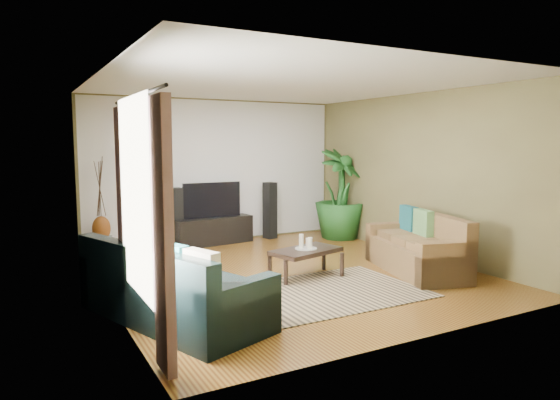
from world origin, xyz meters
TOP-DOWN VIEW (x-y plane):
  - floor at (0.00, 0.00)m, footprint 5.50×5.50m
  - ceiling at (0.00, 0.00)m, footprint 5.50×5.50m
  - wall_back at (0.00, 2.75)m, footprint 5.00×0.00m
  - wall_front at (0.00, -2.75)m, footprint 5.00×0.00m
  - wall_left at (-2.50, 0.00)m, footprint 0.00×5.50m
  - wall_right at (2.50, 0.00)m, footprint 0.00×5.50m
  - backwall_panel at (0.00, 2.74)m, footprint 4.90×0.00m
  - window_pane at (-2.48, -1.60)m, footprint 0.00×1.80m
  - curtain_near at (-2.43, -2.35)m, footprint 0.08×0.35m
  - curtain_far at (-2.43, -0.85)m, footprint 0.08×0.35m
  - curtain_rod at (-2.43, -1.60)m, footprint 0.03×1.90m
  - sofa_left at (-1.99, -1.08)m, footprint 1.66×2.43m
  - sofa_right at (1.70, -0.83)m, footprint 1.24×1.94m
  - area_rug at (-0.03, -1.06)m, footprint 2.40×1.70m
  - coffee_table at (0.13, -0.32)m, footprint 1.09×0.77m
  - candle_tray at (0.13, -0.32)m, footprint 0.31×0.31m
  - candle_tall at (0.07, -0.29)m, footprint 0.06×0.06m
  - candle_mid at (0.17, -0.36)m, footprint 0.06×0.06m
  - candle_short at (0.20, -0.26)m, footprint 0.06×0.06m
  - tv_stand at (-0.19, 2.50)m, footprint 1.55×0.63m
  - television at (-0.19, 2.50)m, footprint 1.11×0.06m
  - speaker_left at (-0.86, 2.50)m, footprint 0.20×0.22m
  - speaker_right at (1.02, 2.50)m, footprint 0.24×0.26m
  - potted_plant at (2.25, 1.84)m, footprint 1.26×1.26m
  - plant_pot at (2.25, 1.84)m, footprint 0.33×0.33m
  - pedestal at (-2.17, 2.41)m, footprint 0.38×0.38m
  - vase at (-2.17, 2.41)m, footprint 0.30×0.30m
  - side_table at (-1.91, 0.64)m, footprint 0.57×0.57m

SIDE VIEW (x-z plane):
  - floor at x=0.00m, z-range 0.00..0.00m
  - area_rug at x=-0.03m, z-range 0.00..0.01m
  - plant_pot at x=2.25m, z-range 0.00..0.25m
  - pedestal at x=-2.17m, z-range 0.00..0.32m
  - coffee_table at x=0.13m, z-range 0.00..0.40m
  - tv_stand at x=-0.19m, z-range 0.00..0.50m
  - side_table at x=-1.91m, z-range 0.00..0.51m
  - candle_tray at x=0.13m, z-range 0.40..0.42m
  - sofa_left at x=-1.99m, z-range 0.00..0.85m
  - sofa_right at x=1.70m, z-range 0.00..0.85m
  - vase at x=-2.17m, z-range 0.26..0.68m
  - candle_short at x=0.20m, z-range 0.42..0.54m
  - candle_mid at x=0.17m, z-range 0.42..0.57m
  - candle_tall at x=0.07m, z-range 0.42..0.62m
  - speaker_left at x=-0.86m, z-range 0.00..1.08m
  - speaker_right at x=1.02m, z-range 0.00..1.11m
  - television at x=-0.19m, z-range 0.50..1.16m
  - potted_plant at x=2.25m, z-range 0.00..1.77m
  - curtain_near at x=-2.43m, z-range 0.05..2.25m
  - curtain_far at x=-2.43m, z-range 0.05..2.25m
  - wall_left at x=-2.50m, z-range -1.40..4.10m
  - wall_right at x=2.50m, z-range -1.40..4.10m
  - wall_back at x=0.00m, z-range -1.15..3.85m
  - wall_front at x=0.00m, z-range -1.15..3.85m
  - backwall_panel at x=0.00m, z-range -1.10..3.80m
  - window_pane at x=-2.48m, z-range 0.50..2.30m
  - curtain_rod at x=-2.43m, z-range 2.28..2.31m
  - ceiling at x=0.00m, z-range 2.70..2.70m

